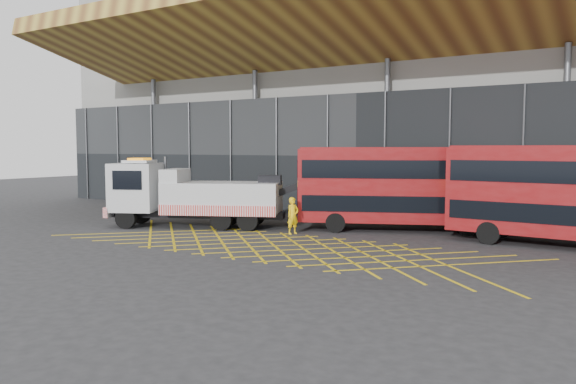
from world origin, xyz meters
The scene contains 6 objects.
ground_plane centered at (0.00, 0.00, 0.00)m, with size 120.00×120.00×0.00m, color #272729.
road_markings centered at (3.20, 0.00, 0.01)m, with size 23.16×7.16×0.01m.
construction_building centered at (1.92, 18.40, 8.98)m, with size 55.00×23.97×18.00m.
recovery_truck centered at (-4.37, 2.64, 1.85)m, with size 11.08×6.52×4.01m.
bus_towed centered at (6.52, 7.63, 2.54)m, with size 11.32×6.72×4.57m.
worker centered at (2.04, 3.52, 0.97)m, with size 0.71×0.47×1.94m, color yellow.
Camera 1 is at (17.32, -21.46, 4.56)m, focal length 35.00 mm.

